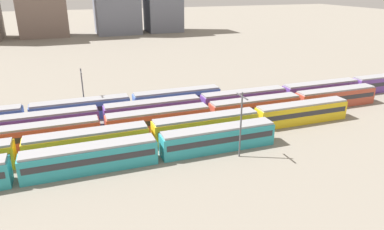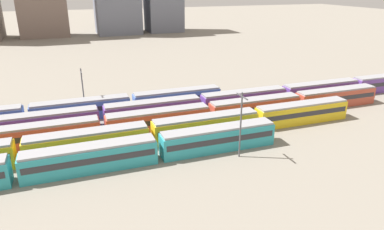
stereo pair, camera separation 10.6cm
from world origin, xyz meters
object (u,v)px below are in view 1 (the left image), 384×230
train_track_1 (150,134)px  train_track_4 (81,109)px  train_track_0 (91,158)px  train_track_2 (158,120)px  train_track_3 (200,105)px  catenary_pole_0 (241,122)px  catenary_pole_1 (83,89)px

train_track_1 → train_track_4: same height
train_track_0 → train_track_2: 16.05m
train_track_0 → train_track_4: size_ratio=1.00×
train_track_0 → train_track_3: same height
train_track_1 → train_track_4: size_ratio=1.34×
train_track_3 → train_track_4: (-21.99, 5.20, -0.00)m
train_track_0 → train_track_2: size_ratio=0.60×
train_track_0 → train_track_1: (9.50, 5.20, 0.00)m
train_track_0 → train_track_4: (0.03, 20.80, 0.00)m
train_track_1 → catenary_pole_0: size_ratio=7.50×
catenary_pole_0 → train_track_1: bearing=143.3°
train_track_3 → catenary_pole_1: catenary_pole_1 is taller
train_track_2 → catenary_pole_1: 17.68m
train_track_4 → train_track_2: bearing=-40.5°
train_track_1 → catenary_pole_1: (-8.71, 18.32, 3.13)m
catenary_pole_0 → train_track_2: bearing=122.4°
train_track_2 → train_track_1: bearing=-117.6°
train_track_4 → catenary_pole_0: 32.05m
train_track_2 → train_track_3: size_ratio=0.83×
train_track_0 → train_track_2: bearing=40.4°
train_track_1 → train_track_2: same height
train_track_2 → catenary_pole_0: bearing=-57.6°
train_track_3 → catenary_pole_1: bearing=159.5°
train_track_2 → catenary_pole_1: size_ratio=10.39×
catenary_pole_0 → catenary_pole_1: 33.49m
train_track_3 → train_track_0: bearing=-144.7°
train_track_0 → train_track_3: size_ratio=0.50×
train_track_1 → catenary_pole_1: size_ratio=8.29×
train_track_0 → train_track_3: 26.99m
train_track_2 → train_track_4: (-12.19, 10.40, -0.00)m
train_track_1 → catenary_pole_0: bearing=-36.7°
train_track_2 → catenary_pole_0: 16.59m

